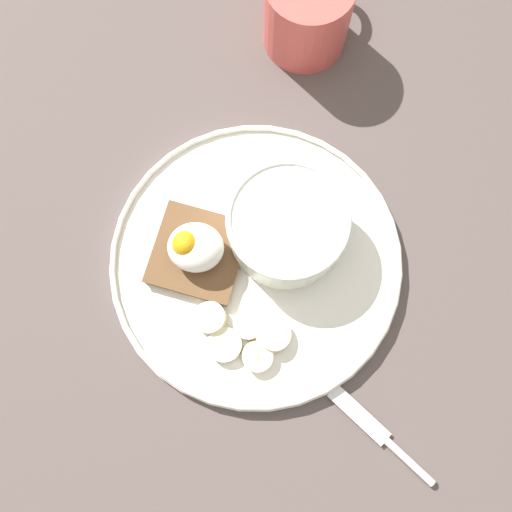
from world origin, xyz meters
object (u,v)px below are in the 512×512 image
Objects in this scene: banana_slice_right at (211,318)px; banana_slice_left at (257,356)px; toast_slice at (197,257)px; coffee_mug at (308,11)px; banana_slice_front at (248,325)px; poached_egg at (194,251)px; knife at (382,436)px; banana_slice_inner at (224,345)px; oatmeal_bowl at (287,226)px; banana_slice_back at (273,335)px.

banana_slice_left is at bearing 147.25° from banana_slice_right.
toast_slice is 0.81× the size of coffee_mug.
coffee_mug is (-2.72, -34.08, 3.00)cm from banana_slice_front.
poached_egg is at bearing -69.56° from banana_slice_right.
poached_egg is 29.08cm from coffee_mug.
banana_slice_front is 0.36× the size of knife.
banana_slice_front reaches higher than banana_slice_inner.
banana_slice_left is (1.60, 12.95, -2.10)cm from oatmeal_bowl.
knife is at bearing 142.15° from toast_slice.
banana_slice_front is 2.69cm from banana_slice_back.
banana_slice_back is (-1.32, -2.25, 0.02)cm from banana_slice_left.
banana_slice_front is 0.31× the size of coffee_mug.
knife is at bearing 104.80° from coffee_mug.
poached_egg is (8.94, 3.58, 0.29)cm from oatmeal_bowl.
oatmeal_bowl is at bearing -157.75° from toast_slice.
banana_slice_left is 3.45cm from banana_slice_inner.
toast_slice is 9.42cm from banana_slice_inner.
banana_slice_right is at bearing -27.93° from knife.
poached_egg reaches higher than banana_slice_back.
banana_slice_back is at bearing -36.33° from knife.
banana_slice_back reaches higher than banana_slice_front.
banana_slice_front is (-6.08, 6.37, -2.52)cm from poached_egg.
poached_egg is at bearing -65.22° from banana_slice_inner.
poached_egg reaches higher than banana_slice_inner.
poached_egg is at bearing -6.98° from toast_slice.
coffee_mug is (-1.46, -37.08, 2.87)cm from banana_slice_left.
oatmeal_bowl is at bearing -106.01° from banana_slice_front.
knife is (-20.11, 15.63, -1.30)cm from toast_slice.
oatmeal_bowl reaches higher than banana_slice_front.
banana_slice_right is (6.38, -1.00, -0.03)cm from banana_slice_back.
banana_slice_back reaches higher than toast_slice.
banana_slice_left is at bearing 82.95° from oatmeal_bowl.
poached_egg is 12.14cm from banana_slice_left.
banana_slice_front is at bearing 133.06° from toast_slice.
banana_slice_back is 0.39× the size of coffee_mug.
poached_egg is 9.16cm from banana_slice_front.
toast_slice is 8.69cm from banana_slice_front.
banana_slice_front is 3.81cm from banana_slice_right.
banana_slice_front is at bearing 133.69° from poached_egg.
poached_egg is 1.27× the size of banana_slice_left.
knife is at bearing 146.79° from banana_slice_front.
oatmeal_bowl is at bearing -97.05° from banana_slice_left.
banana_slice_back is (-8.51, 7.10, 0.05)cm from toast_slice.
oatmeal_bowl is 0.95× the size of coffee_mug.
banana_slice_back is 1.28× the size of banana_slice_right.
oatmeal_bowl is 22.57cm from knife.
knife is (-11.32, 19.22, -3.43)cm from oatmeal_bowl.
banana_slice_inner is (-3.83, 8.60, -0.18)cm from toast_slice.
banana_slice_right is 0.31× the size of coffee_mug.
banana_slice_right is (-2.13, 6.10, 0.02)cm from toast_slice.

